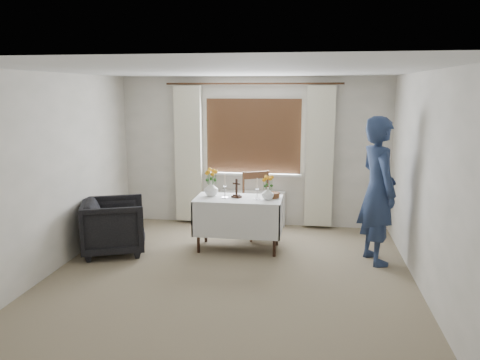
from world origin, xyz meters
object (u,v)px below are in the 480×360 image
Objects in this scene: armchair at (114,226)px; wooden_cross at (237,188)px; wooden_chair at (260,205)px; flower_vase_right at (268,193)px; person at (378,191)px; flower_vase_left at (211,189)px; altar_table at (238,224)px.

wooden_cross is at bearing -97.35° from armchair.
wooden_chair is 0.75m from flower_vase_right.
person reaches higher than wooden_cross.
person is at bearing -7.28° from flower_vase_left.
armchair is at bearing -166.85° from altar_table.
armchair is at bearing -140.80° from wooden_cross.
altar_table is 4.53× the size of wooden_cross.
flower_vase_right is at bearing -7.60° from flower_vase_left.
flower_vase_right is at bearing -4.35° from altar_table.
altar_table is at bearing -13.24° from wooden_cross.
wooden_chair is at bearing 39.29° from flower_vase_left.
flower_vase_left is (1.31, 0.48, 0.48)m from armchair.
wooden_cross is 0.46m from flower_vase_right.
wooden_chair is 4.86× the size of flower_vase_left.
person reaches higher than armchair.
armchair is 3.11× the size of wooden_cross.
wooden_chair is 5.80× the size of flower_vase_right.
flower_vase_right is at bearing -101.76° from armchair.
wooden_cross reaches higher than altar_table.
wooden_cross is (-0.03, 0.03, 0.52)m from altar_table.
wooden_chair reaches higher than flower_vase_left.
wooden_chair is 0.91m from flower_vase_left.
wooden_cross is 1.55× the size of flower_vase_right.
flower_vase_right is (0.45, -0.06, -0.05)m from wooden_cross.
wooden_cross reaches higher than wooden_chair.
armchair is at bearing -170.21° from flower_vase_right.
wooden_chair reaches higher than armchair.
wooden_cross is at bearing 141.77° from altar_table.
altar_table is 1.46× the size of armchair.
altar_table is 0.63m from flower_vase_right.
flower_vase_left is (-0.65, -0.53, 0.36)m from wooden_chair.
wooden_cross is (1.69, 0.43, 0.51)m from armchair.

